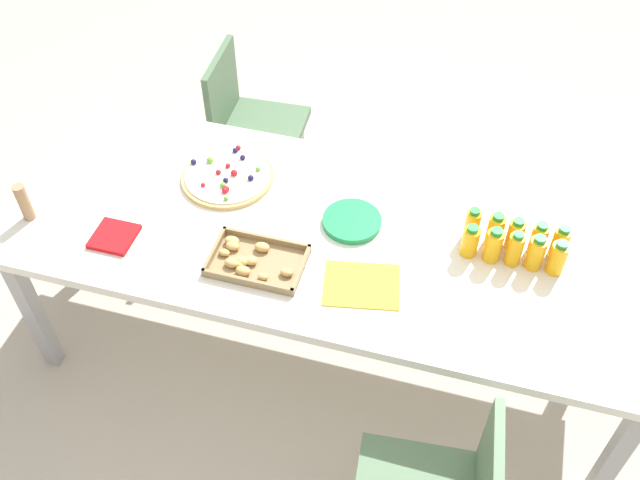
% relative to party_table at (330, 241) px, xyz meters
% --- Properties ---
extents(ground_plane, '(12.00, 12.00, 0.00)m').
position_rel_party_table_xyz_m(ground_plane, '(0.00, 0.00, -0.68)').
color(ground_plane, '#B2A899').
extents(party_table, '(2.41, 0.95, 0.74)m').
position_rel_party_table_xyz_m(party_table, '(0.00, 0.00, 0.00)').
color(party_table, silver).
rests_on(party_table, ground_plane).
extents(chair_near_right, '(0.42, 0.42, 0.83)m').
position_rel_party_table_xyz_m(chair_near_right, '(0.64, -0.83, -0.18)').
color(chair_near_right, '#4C6B4C').
rests_on(chair_near_right, ground_plane).
extents(juice_bottle_0, '(0.06, 0.06, 0.14)m').
position_rel_party_table_xyz_m(juice_bottle_0, '(-0.80, -0.10, 0.12)').
color(juice_bottle_0, '#FAAE14').
rests_on(juice_bottle_0, party_table).
extents(juice_bottle_1, '(0.06, 0.06, 0.14)m').
position_rel_party_table_xyz_m(juice_bottle_1, '(-0.73, -0.10, 0.12)').
color(juice_bottle_1, '#FBAD14').
rests_on(juice_bottle_1, party_table).
extents(juice_bottle_2, '(0.06, 0.06, 0.14)m').
position_rel_party_table_xyz_m(juice_bottle_2, '(-0.65, -0.10, 0.12)').
color(juice_bottle_2, '#F9AF14').
rests_on(juice_bottle_2, party_table).
extents(juice_bottle_3, '(0.06, 0.06, 0.14)m').
position_rel_party_table_xyz_m(juice_bottle_3, '(-0.58, -0.10, 0.12)').
color(juice_bottle_3, '#FBAE14').
rests_on(juice_bottle_3, party_table).
extents(juice_bottle_4, '(0.05, 0.05, 0.14)m').
position_rel_party_table_xyz_m(juice_bottle_4, '(-0.50, -0.10, 0.12)').
color(juice_bottle_4, '#F9AF14').
rests_on(juice_bottle_4, party_table).
extents(juice_bottle_5, '(0.06, 0.06, 0.14)m').
position_rel_party_table_xyz_m(juice_bottle_5, '(-0.80, -0.03, 0.12)').
color(juice_bottle_5, '#FAAC14').
rests_on(juice_bottle_5, party_table).
extents(juice_bottle_6, '(0.06, 0.06, 0.15)m').
position_rel_party_table_xyz_m(juice_bottle_6, '(-0.73, -0.03, 0.13)').
color(juice_bottle_6, '#F8AA14').
rests_on(juice_bottle_6, party_table).
extents(juice_bottle_7, '(0.06, 0.06, 0.15)m').
position_rel_party_table_xyz_m(juice_bottle_7, '(-0.65, -0.03, 0.13)').
color(juice_bottle_7, '#FAAB14').
rests_on(juice_bottle_7, party_table).
extents(juice_bottle_8, '(0.06, 0.06, 0.14)m').
position_rel_party_table_xyz_m(juice_bottle_8, '(-0.58, -0.02, 0.12)').
color(juice_bottle_8, '#FBAE14').
rests_on(juice_bottle_8, party_table).
extents(juice_bottle_9, '(0.06, 0.06, 0.13)m').
position_rel_party_table_xyz_m(juice_bottle_9, '(-0.50, -0.03, 0.12)').
color(juice_bottle_9, '#F8AE14').
rests_on(juice_bottle_9, party_table).
extents(fruit_pizza, '(0.36, 0.36, 0.05)m').
position_rel_party_table_xyz_m(fruit_pizza, '(0.46, -0.16, 0.07)').
color(fruit_pizza, tan).
rests_on(fruit_pizza, party_table).
extents(snack_tray, '(0.33, 0.22, 0.04)m').
position_rel_party_table_xyz_m(snack_tray, '(0.22, 0.23, 0.07)').
color(snack_tray, olive).
rests_on(snack_tray, party_table).
extents(plate_stack, '(0.22, 0.22, 0.02)m').
position_rel_party_table_xyz_m(plate_stack, '(-0.07, -0.06, 0.07)').
color(plate_stack, '#1E8C4C').
rests_on(plate_stack, party_table).
extents(napkin_stack, '(0.15, 0.15, 0.02)m').
position_rel_party_table_xyz_m(napkin_stack, '(0.75, 0.25, 0.07)').
color(napkin_stack, red).
rests_on(napkin_stack, party_table).
extents(cardboard_tube, '(0.04, 0.04, 0.16)m').
position_rel_party_table_xyz_m(cardboard_tube, '(1.10, 0.24, 0.14)').
color(cardboard_tube, '#9E7A56').
rests_on(cardboard_tube, party_table).
extents(paper_folder, '(0.29, 0.25, 0.01)m').
position_rel_party_table_xyz_m(paper_folder, '(-0.17, 0.22, 0.06)').
color(paper_folder, yellow).
rests_on(paper_folder, party_table).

